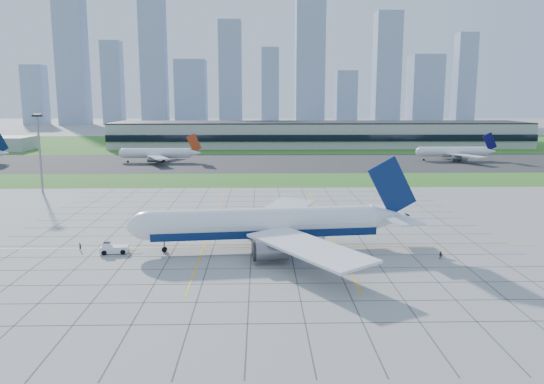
# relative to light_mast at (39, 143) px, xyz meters

# --- Properties ---
(ground) EXTENTS (1400.00, 1400.00, 0.00)m
(ground) POSITION_rel_light_mast_xyz_m (70.00, -65.00, -16.18)
(ground) COLOR #9F9F99
(ground) RESTS_ON ground
(grass_median) EXTENTS (700.00, 35.00, 0.04)m
(grass_median) POSITION_rel_light_mast_xyz_m (70.00, 25.00, -16.16)
(grass_median) COLOR #31681D
(grass_median) RESTS_ON ground
(asphalt_taxiway) EXTENTS (700.00, 75.00, 0.04)m
(asphalt_taxiway) POSITION_rel_light_mast_xyz_m (70.00, 80.00, -16.15)
(asphalt_taxiway) COLOR #383838
(asphalt_taxiway) RESTS_ON ground
(grass_far) EXTENTS (700.00, 145.00, 0.04)m
(grass_far) POSITION_rel_light_mast_xyz_m (70.00, 190.00, -16.16)
(grass_far) COLOR #31681D
(grass_far) RESTS_ON ground
(apron_markings) EXTENTS (120.00, 130.00, 0.03)m
(apron_markings) POSITION_rel_light_mast_xyz_m (70.43, -53.91, -16.17)
(apron_markings) COLOR #474744
(apron_markings) RESTS_ON ground
(terminal) EXTENTS (260.00, 43.00, 15.80)m
(terminal) POSITION_rel_light_mast_xyz_m (110.00, 164.87, -8.29)
(terminal) COLOR #B7B7B2
(terminal) RESTS_ON ground
(light_mast) EXTENTS (2.50, 2.50, 25.60)m
(light_mast) POSITION_rel_light_mast_xyz_m (0.00, 0.00, 0.00)
(light_mast) COLOR gray
(light_mast) RESTS_ON ground
(city_skyline) EXTENTS (523.00, 32.40, 160.00)m
(city_skyline) POSITION_rel_light_mast_xyz_m (61.29, 455.00, 42.91)
(city_skyline) COLOR #95A6C3
(city_skyline) RESTS_ON ground
(airliner) EXTENTS (60.07, 60.59, 18.92)m
(airliner) POSITION_rel_light_mast_xyz_m (73.15, -67.78, -11.01)
(airliner) COLOR white
(airliner) RESTS_ON ground
(pushback_tug) EXTENTS (8.05, 3.27, 2.21)m
(pushback_tug) POSITION_rel_light_mast_xyz_m (42.22, -70.55, -15.20)
(pushback_tug) COLOR white
(pushback_tug) RESTS_ON ground
(crew_near) EXTENTS (0.56, 0.69, 1.63)m
(crew_near) POSITION_rel_light_mast_xyz_m (34.97, -68.39, -15.36)
(crew_near) COLOR black
(crew_near) RESTS_ON ground
(crew_far) EXTENTS (0.94, 0.87, 1.55)m
(crew_far) POSITION_rel_light_mast_xyz_m (106.70, -76.13, -15.41)
(crew_far) COLOR black
(crew_far) RESTS_ON ground
(distant_jet_1) EXTENTS (37.65, 42.66, 14.08)m
(distant_jet_1) POSITION_rel_light_mast_xyz_m (22.68, 82.50, -11.70)
(distant_jet_1) COLOR white
(distant_jet_1) RESTS_ON ground
(distant_jet_2) EXTENTS (38.15, 42.66, 14.08)m
(distant_jet_2) POSITION_rel_light_mast_xyz_m (168.44, 86.56, -11.70)
(distant_jet_2) COLOR white
(distant_jet_2) RESTS_ON ground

